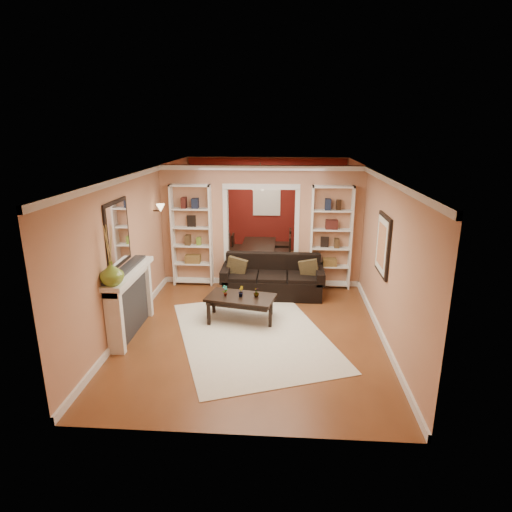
# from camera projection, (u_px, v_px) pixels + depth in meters

# --- Properties ---
(floor) EXTENTS (8.00, 8.00, 0.00)m
(floor) POSITION_uv_depth(u_px,v_px,m) (258.00, 303.00, 8.87)
(floor) COLOR brown
(floor) RESTS_ON ground
(ceiling) EXTENTS (8.00, 8.00, 0.00)m
(ceiling) POSITION_uv_depth(u_px,v_px,m) (258.00, 171.00, 8.09)
(ceiling) COLOR white
(ceiling) RESTS_ON ground
(wall_back) EXTENTS (8.00, 0.00, 8.00)m
(wall_back) POSITION_uv_depth(u_px,v_px,m) (267.00, 205.00, 12.30)
(wall_back) COLOR tan
(wall_back) RESTS_ON ground
(wall_front) EXTENTS (8.00, 0.00, 8.00)m
(wall_front) POSITION_uv_depth(u_px,v_px,m) (234.00, 331.00, 4.66)
(wall_front) COLOR tan
(wall_front) RESTS_ON ground
(wall_left) EXTENTS (0.00, 8.00, 8.00)m
(wall_left) POSITION_uv_depth(u_px,v_px,m) (147.00, 238.00, 8.63)
(wall_left) COLOR tan
(wall_left) RESTS_ON ground
(wall_right) EXTENTS (0.00, 8.00, 8.00)m
(wall_right) POSITION_uv_depth(u_px,v_px,m) (373.00, 242.00, 8.33)
(wall_right) COLOR tan
(wall_right) RESTS_ON ground
(partition_wall) EXTENTS (4.50, 0.15, 2.70)m
(partition_wall) POSITION_uv_depth(u_px,v_px,m) (261.00, 226.00, 9.63)
(partition_wall) COLOR tan
(partition_wall) RESTS_ON floor
(red_back_panel) EXTENTS (4.44, 0.04, 2.64)m
(red_back_panel) POSITION_uv_depth(u_px,v_px,m) (267.00, 206.00, 12.28)
(red_back_panel) COLOR maroon
(red_back_panel) RESTS_ON floor
(dining_window) EXTENTS (0.78, 0.03, 0.98)m
(dining_window) POSITION_uv_depth(u_px,v_px,m) (267.00, 198.00, 12.18)
(dining_window) COLOR #8CA5CC
(dining_window) RESTS_ON wall_back
(area_rug) EXTENTS (3.39, 3.96, 0.01)m
(area_rug) POSITION_uv_depth(u_px,v_px,m) (253.00, 334.00, 7.48)
(area_rug) COLOR silver
(area_rug) RESTS_ON floor
(sofa) EXTENTS (2.17, 0.94, 0.85)m
(sofa) POSITION_uv_depth(u_px,v_px,m) (273.00, 276.00, 9.16)
(sofa) COLOR black
(sofa) RESTS_ON floor
(pillow_left) EXTENTS (0.43, 0.18, 0.42)m
(pillow_left) POSITION_uv_depth(u_px,v_px,m) (237.00, 267.00, 9.13)
(pillow_left) COLOR #4F3F21
(pillow_left) RESTS_ON sofa
(pillow_right) EXTENTS (0.40, 0.16, 0.39)m
(pillow_right) POSITION_uv_depth(u_px,v_px,m) (309.00, 269.00, 9.03)
(pillow_right) COLOR #4F3F21
(pillow_right) RESTS_ON sofa
(coffee_table) EXTENTS (1.35, 0.91, 0.47)m
(coffee_table) POSITION_uv_depth(u_px,v_px,m) (241.00, 308.00, 8.01)
(coffee_table) COLOR black
(coffee_table) RESTS_ON floor
(plant_left) EXTENTS (0.13, 0.13, 0.21)m
(plant_left) POSITION_uv_depth(u_px,v_px,m) (225.00, 291.00, 7.93)
(plant_left) COLOR #336626
(plant_left) RESTS_ON coffee_table
(plant_center) EXTENTS (0.10, 0.12, 0.20)m
(plant_center) POSITION_uv_depth(u_px,v_px,m) (241.00, 291.00, 7.91)
(plant_center) COLOR #336626
(plant_center) RESTS_ON coffee_table
(plant_right) EXTENTS (0.14, 0.14, 0.18)m
(plant_right) POSITION_uv_depth(u_px,v_px,m) (256.00, 292.00, 7.89)
(plant_right) COLOR #336626
(plant_right) RESTS_ON coffee_table
(bookshelf_left) EXTENTS (0.90, 0.30, 2.30)m
(bookshelf_left) POSITION_uv_depth(u_px,v_px,m) (192.00, 236.00, 9.62)
(bookshelf_left) COLOR white
(bookshelf_left) RESTS_ON floor
(bookshelf_right) EXTENTS (0.90, 0.30, 2.30)m
(bookshelf_right) POSITION_uv_depth(u_px,v_px,m) (331.00, 238.00, 9.42)
(bookshelf_right) COLOR white
(bookshelf_right) RESTS_ON floor
(fireplace) EXTENTS (0.32, 1.70, 1.16)m
(fireplace) POSITION_uv_depth(u_px,v_px,m) (132.00, 302.00, 7.40)
(fireplace) COLOR white
(fireplace) RESTS_ON floor
(vase) EXTENTS (0.42, 0.42, 0.38)m
(vase) POSITION_uv_depth(u_px,v_px,m) (112.00, 273.00, 6.51)
(vase) COLOR olive
(vase) RESTS_ON fireplace
(mirror) EXTENTS (0.03, 0.95, 1.10)m
(mirror) POSITION_uv_depth(u_px,v_px,m) (117.00, 233.00, 7.06)
(mirror) COLOR silver
(mirror) RESTS_ON wall_left
(wall_sconce) EXTENTS (0.18, 0.18, 0.22)m
(wall_sconce) POSITION_uv_depth(u_px,v_px,m) (158.00, 209.00, 9.01)
(wall_sconce) COLOR #FFE0A5
(wall_sconce) RESTS_ON wall_left
(framed_art) EXTENTS (0.04, 0.85, 1.05)m
(framed_art) POSITION_uv_depth(u_px,v_px,m) (382.00, 245.00, 7.32)
(framed_art) COLOR black
(framed_art) RESTS_ON wall_right
(dining_table) EXTENTS (1.56, 0.87, 0.55)m
(dining_table) POSITION_uv_depth(u_px,v_px,m) (260.00, 254.00, 11.32)
(dining_table) COLOR black
(dining_table) RESTS_ON floor
(dining_chair_nw) EXTENTS (0.50, 0.50, 0.87)m
(dining_chair_nw) POSITION_uv_depth(u_px,v_px,m) (238.00, 251.00, 11.03)
(dining_chair_nw) COLOR black
(dining_chair_nw) RESTS_ON floor
(dining_chair_ne) EXTENTS (0.53, 0.53, 0.87)m
(dining_chair_ne) POSITION_uv_depth(u_px,v_px,m) (281.00, 252.00, 10.95)
(dining_chair_ne) COLOR black
(dining_chair_ne) RESTS_ON floor
(dining_chair_sw) EXTENTS (0.48, 0.48, 0.75)m
(dining_chair_sw) POSITION_uv_depth(u_px,v_px,m) (240.00, 247.00, 11.62)
(dining_chair_sw) COLOR black
(dining_chair_sw) RESTS_ON floor
(dining_chair_se) EXTENTS (0.45, 0.45, 0.91)m
(dining_chair_se) POSITION_uv_depth(u_px,v_px,m) (281.00, 245.00, 11.52)
(dining_chair_se) COLOR black
(dining_chair_se) RESTS_ON floor
(chandelier) EXTENTS (0.50, 0.50, 0.30)m
(chandelier) POSITION_uv_depth(u_px,v_px,m) (265.00, 188.00, 10.87)
(chandelier) COLOR #302115
(chandelier) RESTS_ON ceiling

